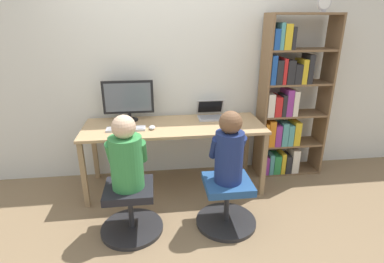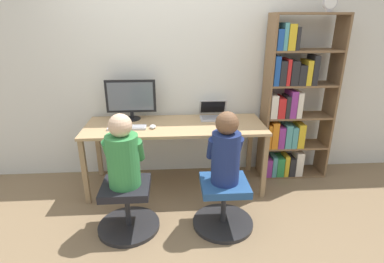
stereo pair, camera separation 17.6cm
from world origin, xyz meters
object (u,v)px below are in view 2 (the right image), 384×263
Objects in this scene: keyboard at (127,127)px; person_at_laptop at (226,151)px; person_at_monitor at (123,154)px; laptop at (214,114)px; bookshelf at (291,107)px; desktop_monitor at (131,99)px; office_chair_right at (224,204)px; desk_clock at (330,3)px; office_chair_left at (127,207)px.

person_at_laptop reaches higher than keyboard.
person_at_monitor is 0.90m from person_at_laptop.
bookshelf is at bearing -2.64° from laptop.
desktop_monitor reaches higher than person_at_monitor.
bookshelf is (0.92, 0.93, 0.12)m from person_at_laptop.
office_chair_right is 2.31m from desk_clock.
desk_clock is (0.25, -0.07, 1.12)m from bookshelf.
bookshelf is 11.20× the size of desk_clock.
office_chair_right is (-0.02, -0.98, -0.58)m from laptop.
keyboard is 2.47m from desk_clock.
bookshelf is at bearing 164.41° from desk_clock.
person_at_monitor is (0.03, -0.97, -0.24)m from desktop_monitor.
person_at_monitor is (0.00, 0.00, 0.54)m from office_chair_left.
bookshelf is (1.82, 0.92, 0.67)m from office_chair_left.
laptop is at bearing 46.29° from office_chair_left.
desktop_monitor reaches higher than laptop.
laptop reaches higher than office_chair_right.
desk_clock reaches higher than desktop_monitor.
office_chair_right is at bearing -134.72° from bookshelf.
desktop_monitor is at bearing 133.46° from person_at_laptop.
person_at_monitor is 2.04m from bookshelf.
laptop is at bearing 46.16° from person_at_monitor.
person_at_monitor is at bearing -133.84° from laptop.
office_chair_right is (0.95, -0.67, -0.55)m from keyboard.
office_chair_left and office_chair_right have the same top height.
person_at_laptop is 1.32m from bookshelf.
desk_clock is at bearing 36.08° from person_at_laptop.
bookshelf reaches higher than laptop.
keyboard is at bearing 144.63° from office_chair_right.
person_at_monitor is at bearing -153.25° from bookshelf.
laptop is (0.95, -0.01, -0.20)m from desktop_monitor.
person_at_monitor reaches higher than laptop.
desk_clock reaches higher than person_at_laptop.
laptop is at bearing 174.44° from desk_clock.
office_chair_right is at bearing -1.01° from person_at_monitor.
person_at_laptop is 3.88× the size of desk_clock.
desktop_monitor is 0.85× the size of person_at_laptop.
person_at_monitor is at bearing -157.79° from desk_clock.
desk_clock is at bearing 22.21° from person_at_monitor.
desktop_monitor is 0.98m from laptop.
desktop_monitor is at bearing 178.40° from bookshelf.
keyboard is 1.29m from office_chair_right.
laptop reaches higher than keyboard.
bookshelf is at bearing 26.75° from person_at_monitor.
laptop is at bearing 88.55° from office_chair_right.
laptop is at bearing 88.55° from person_at_laptop.
office_chair_left is 1.05m from person_at_laptop.
bookshelf is (0.92, 0.93, 0.67)m from office_chair_right.
keyboard is at bearing 94.47° from office_chair_left.
keyboard is 2.37× the size of desk_clock.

